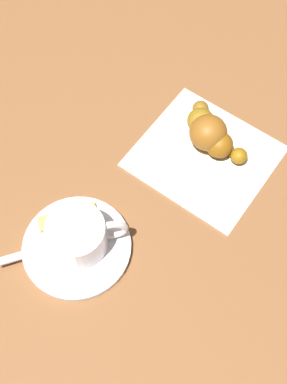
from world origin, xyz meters
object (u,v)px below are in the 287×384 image
(saucer, at_px, (76,246))
(sugar_packet, at_px, (68,217))
(napkin, at_px, (204,156))
(teaspoon, at_px, (71,240))
(croissant, at_px, (210,133))
(espresso_cup, at_px, (78,235))

(saucer, distance_m, sugar_packet, 0.04)
(saucer, xyz_separation_m, napkin, (-0.20, -0.00, -0.00))
(saucer, bearing_deg, napkin, -178.78)
(teaspoon, relative_size, croissant, 1.10)
(teaspoon, bearing_deg, sugar_packet, -116.52)
(saucer, bearing_deg, croissant, -175.37)
(napkin, bearing_deg, saucer, 1.22)
(napkin, distance_m, croissant, 0.03)
(sugar_packet, distance_m, croissant, 0.21)
(espresso_cup, distance_m, teaspoon, 0.02)
(saucer, relative_size, croissant, 1.09)
(napkin, bearing_deg, sugar_packet, -8.63)
(espresso_cup, distance_m, napkin, 0.19)
(saucer, height_order, espresso_cup, espresso_cup)
(teaspoon, xyz_separation_m, croissant, (-0.22, -0.01, 0.01))
(sugar_packet, relative_size, croissant, 0.60)
(croissant, bearing_deg, napkin, 36.10)
(teaspoon, bearing_deg, napkin, 179.36)
(teaspoon, height_order, sugar_packet, teaspoon)
(espresso_cup, height_order, napkin, espresso_cup)
(croissant, bearing_deg, teaspoon, 2.90)
(sugar_packet, bearing_deg, croissant, -163.87)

